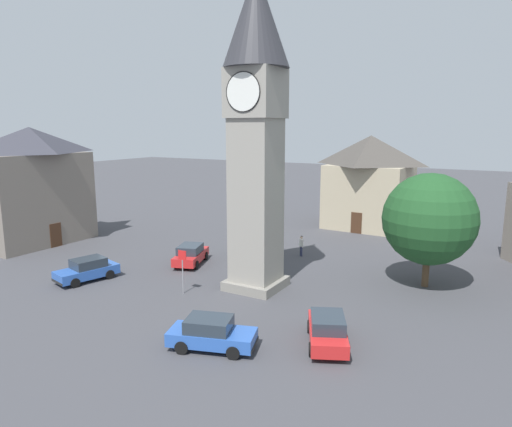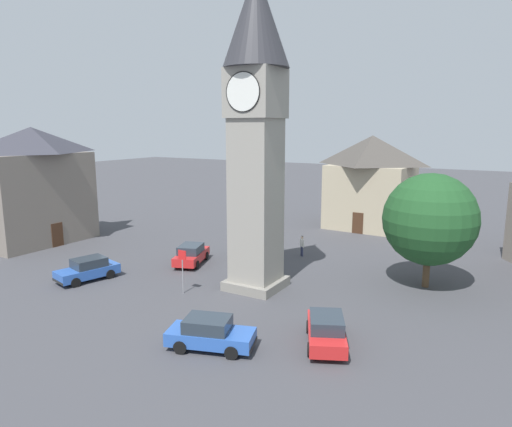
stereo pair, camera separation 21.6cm
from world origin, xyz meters
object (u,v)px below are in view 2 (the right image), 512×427
Objects in this scene: pedestrian at (302,244)px; car_white_side at (253,244)px; clock_tower at (256,108)px; road_sign at (182,264)px; building_terrace_right at (371,181)px; car_silver_kerb at (326,330)px; car_red_corner at (191,254)px; tree at (430,219)px; building_shop_left at (35,185)px; car_blue_kerb at (88,269)px; car_black_far at (210,333)px.

car_white_side is at bearing -161.86° from pedestrian.
road_sign is at bearing -137.37° from clock_tower.
building_terrace_right reaches higher than car_white_side.
car_silver_kerb is 0.47× the size of building_terrace_right.
tree is at bearing 12.40° from car_red_corner.
clock_tower is 13.18m from tree.
pedestrian is at bearing 44.01° from car_red_corner.
building_shop_left is (-32.59, -5.31, 0.75)m from tree.
building_terrace_right is at bearing 69.81° from car_white_side.
car_blue_kerb is 7.59m from car_red_corner.
clock_tower reaches higher than car_silver_kerb.
car_blue_kerb is at bearing -21.81° from building_shop_left.
building_shop_left is at bearing 160.88° from car_black_far.
tree is (2.63, 11.00, 3.77)m from car_silver_kerb.
pedestrian is 0.18× the size of building_terrace_right.
building_shop_left reaches higher than car_blue_kerb.
car_red_corner is 17.36m from tree.
car_silver_kerb is 1.00× the size of car_black_far.
car_silver_kerb is 10.68m from road_sign.
road_sign is at bearing -84.77° from car_white_side.
car_silver_kerb is 15.52m from pedestrian.
building_shop_left is at bearing 169.43° from road_sign.
clock_tower is 22.89m from building_terrace_right.
pedestrian is (-2.84, 16.70, 0.25)m from car_black_far.
car_black_far is at bearing -66.38° from car_white_side.
car_white_side is at bearing 62.72° from car_red_corner.
car_white_side is 4.11m from pedestrian.
clock_tower is at bearing -16.89° from car_red_corner.
car_white_side is 16.83m from car_black_far.
building_terrace_right is at bearing 102.31° from car_silver_kerb.
car_silver_kerb is 0.59× the size of tree.
car_red_corner is at bearing -117.28° from car_white_side.
car_white_side is at bearing 19.64° from building_shop_left.
clock_tower is 4.47× the size of car_blue_kerb.
building_shop_left reaches higher than car_red_corner.
road_sign is (0.94, -10.28, 1.14)m from car_white_side.
car_red_corner is at bearing -135.99° from pedestrian.
pedestrian is 24.23m from building_shop_left.
tree is at bearing -14.45° from pedestrian.
car_silver_kerb is 1.00× the size of car_red_corner.
road_sign reaches higher than car_black_far.
car_red_corner is 16.75m from building_shop_left.
car_blue_kerb is 0.46× the size of building_terrace_right.
car_red_corner is 14.00m from car_black_far.
building_shop_left reaches higher than building_terrace_right.
building_shop_left reaches higher than road_sign.
car_red_corner is 6.47m from road_sign.
tree is (10.10, -2.60, 3.52)m from pedestrian.
building_shop_left is at bearing -160.36° from car_white_side.
tree is at bearing 34.46° from road_sign.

